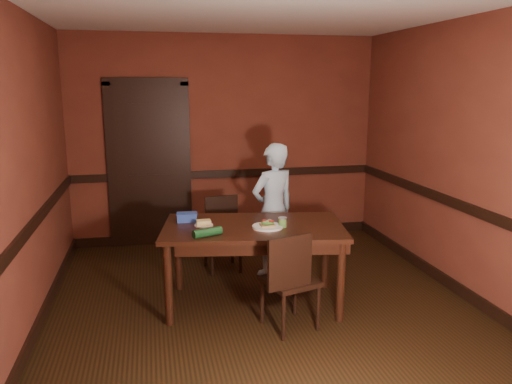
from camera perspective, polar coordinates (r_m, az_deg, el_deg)
name	(u,v)px	position (r m, az deg, el deg)	size (l,w,h in m)	color
floor	(264,308)	(4.83, 0.89, -13.16)	(4.00, 4.50, 0.01)	black
ceiling	(265,6)	(4.41, 1.02, 20.46)	(4.00, 4.50, 0.01)	white
wall_back	(226,140)	(6.61, -3.47, 5.96)	(4.00, 0.02, 2.70)	brown
wall_front	(376,246)	(2.34, 13.53, -6.02)	(4.00, 0.02, 2.70)	brown
wall_left	(22,176)	(4.43, -25.18, 1.71)	(0.02, 4.50, 2.70)	brown
wall_right	(465,160)	(5.24, 22.81, 3.38)	(0.02, 4.50, 2.70)	brown
dado_back	(226,174)	(6.66, -3.40, 2.10)	(4.00, 0.03, 0.10)	black
dado_left	(29,229)	(4.52, -24.47, -3.90)	(0.03, 4.50, 0.10)	black
dado_right	(460,205)	(5.31, 22.28, -1.41)	(0.03, 4.50, 0.10)	black
baseboard_back	(227,234)	(6.86, -3.31, -4.83)	(4.00, 0.03, 0.12)	black
baseboard_left	(39,323)	(4.80, -23.57, -13.58)	(0.03, 4.50, 0.12)	black
baseboard_right	(453,285)	(5.56, 21.58, -9.86)	(0.03, 4.50, 0.12)	black
door	(149,162)	(6.54, -12.11, 3.36)	(1.05, 0.07, 2.20)	black
dining_table	(253,265)	(4.77, -0.29, -8.36)	(1.67, 0.94, 0.78)	black
chair_far	(222,235)	(5.65, -3.87, -4.88)	(0.38, 0.38, 0.82)	black
chair_near	(290,279)	(4.33, 3.92, -9.90)	(0.41, 0.41, 0.88)	black
person	(273,210)	(5.42, 1.99, -2.08)	(0.53, 0.35, 1.46)	#B5DAF0
sandwich_plate	(267,226)	(4.57, 1.32, -3.86)	(0.28, 0.28, 0.07)	white
sauce_jar	(282,222)	(4.59, 3.04, -3.46)	(0.08, 0.08, 0.09)	#588F3C
cheese_saucer	(204,224)	(4.66, -6.01, -3.60)	(0.17, 0.17, 0.05)	white
food_tub	(187,217)	(4.82, -7.89, -2.86)	(0.21, 0.15, 0.08)	#3153B4
wrapped_veg	(207,232)	(4.33, -5.58, -4.61)	(0.07, 0.07, 0.26)	#143F1B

